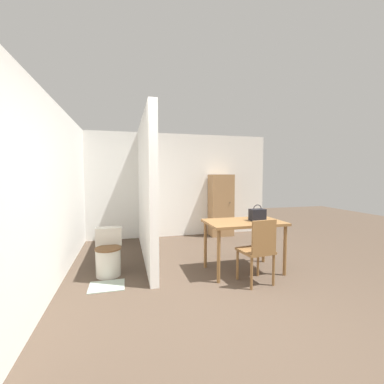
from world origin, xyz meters
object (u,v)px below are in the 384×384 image
object	(u,v)px
dining_table	(244,227)
wooden_cabinet	(221,205)
toilet	(108,255)
handbag	(257,215)
wooden_chair	(258,249)

from	to	relation	value
dining_table	wooden_cabinet	bearing A→B (deg)	77.52
dining_table	toilet	bearing A→B (deg)	168.27
dining_table	handbag	size ratio (longest dim) A/B	4.67
dining_table	handbag	world-z (taller)	handbag
wooden_cabinet	wooden_chair	bearing A→B (deg)	-100.77
wooden_chair	wooden_cabinet	xyz separation A→B (m)	(0.54, 2.83, 0.25)
wooden_chair	toilet	world-z (taller)	wooden_chair
dining_table	toilet	size ratio (longest dim) A/B	1.73
dining_table	toilet	xyz separation A→B (m)	(-2.04, 0.42, -0.40)
handbag	dining_table	bearing A→B (deg)	178.29
dining_table	wooden_chair	bearing A→B (deg)	-92.60
wooden_chair	toilet	size ratio (longest dim) A/B	1.35
dining_table	handbag	distance (m)	0.29
toilet	wooden_cabinet	xyz separation A→B (m)	(2.56, 1.91, 0.46)
handbag	wooden_cabinet	size ratio (longest dim) A/B	0.17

